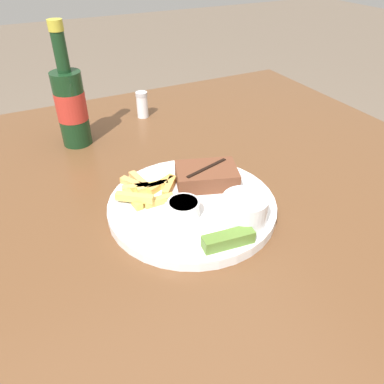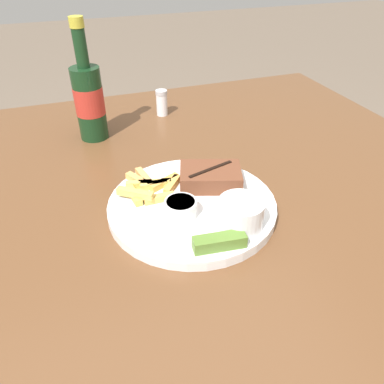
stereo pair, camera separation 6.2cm
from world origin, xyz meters
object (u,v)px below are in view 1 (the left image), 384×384
Objects in this scene: coleslaw_cup at (245,209)px; salt_shaker at (142,104)px; dinner_plate at (192,206)px; fork_utensil at (148,201)px; beer_bottle at (71,104)px; steak_portion at (207,176)px; dipping_sauce_cup at (184,208)px; pickle_spear at (226,240)px.

salt_shaker is (0.01, 0.49, -0.01)m from coleslaw_cup.
dinner_plate is at bearing -98.81° from salt_shaker.
beer_bottle is (-0.05, 0.30, 0.07)m from fork_utensil.
steak_portion reaches higher than fork_utensil.
dipping_sauce_cup is (-0.08, 0.06, -0.01)m from coleslaw_cup.
steak_portion is 1.00× the size of fork_utensil.
salt_shaker is at bearing 88.27° from coleslaw_cup.
dipping_sauce_cup reaches higher than dinner_plate.
dipping_sauce_cup is (-0.03, -0.03, 0.02)m from dinner_plate.
beer_bottle is (-0.09, 0.36, 0.06)m from dipping_sauce_cup.
dinner_plate is 0.07m from steak_portion.
coleslaw_cup is at bearing -91.73° from salt_shaker.
steak_portion is 2.43× the size of dipping_sauce_cup.
steak_portion is 0.10m from dipping_sauce_cup.
salt_shaker reaches higher than steak_portion.
coleslaw_cup is 0.27× the size of beer_bottle.
pickle_spear is at bearing -97.25° from salt_shaker.
coleslaw_cup is 0.06m from pickle_spear.
pickle_spear is at bearing -73.92° from dipping_sauce_cup.
dipping_sauce_cup is 0.44m from salt_shaker.
dinner_plate is 0.08m from fork_utensil.
dinner_plate is 0.10m from coleslaw_cup.
coleslaw_cup is at bearing -68.33° from beer_bottle.
salt_shaker is at bearing 87.83° from steak_portion.
salt_shaker reaches higher than pickle_spear.
beer_bottle is (-0.17, 0.42, 0.05)m from coleslaw_cup.
steak_portion is at bearing -92.17° from salt_shaker.
dinner_plate is 0.41m from salt_shaker.
dinner_plate is 5.50× the size of dipping_sauce_cup.
beer_bottle reaches higher than dipping_sauce_cup.
coleslaw_cup reaches higher than steak_portion.
coleslaw_cup is at bearing 32.59° from pickle_spear.
pickle_spear is (-0.05, -0.03, -0.02)m from coleslaw_cup.
beer_bottle is (-0.17, 0.30, 0.06)m from steak_portion.
coleslaw_cup is 0.45m from beer_bottle.
beer_bottle is at bearing 103.82° from dipping_sauce_cup.
coleslaw_cup is 1.09× the size of salt_shaker.
beer_bottle reaches higher than pickle_spear.
steak_portion is 1.58× the size of pickle_spear.
dinner_plate is 0.12m from pickle_spear.
dipping_sauce_cup is 0.09m from pickle_spear.
fork_utensil is at bearing 154.54° from dinner_plate.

